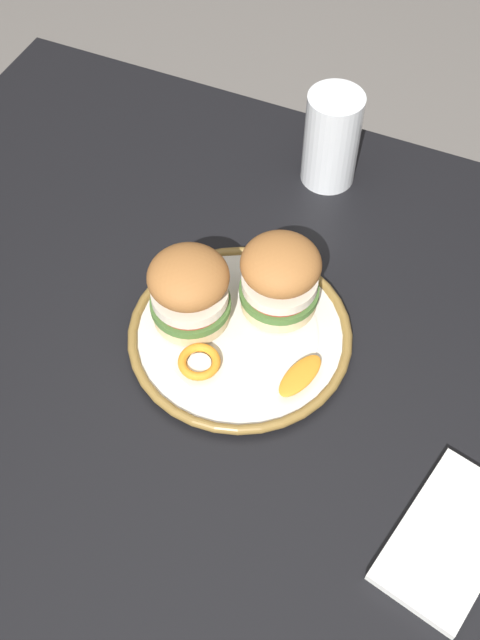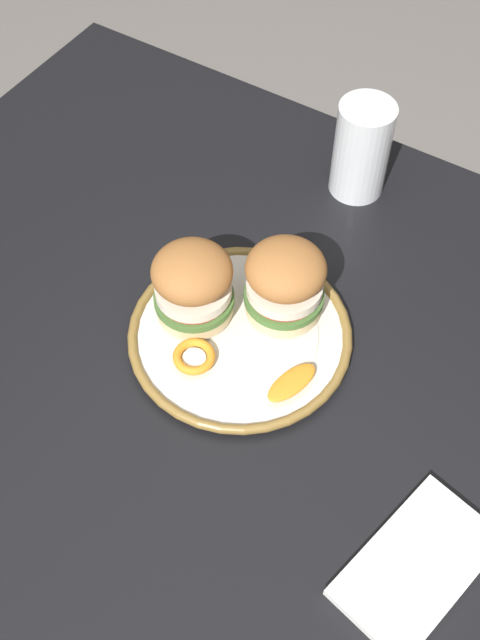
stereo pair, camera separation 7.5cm
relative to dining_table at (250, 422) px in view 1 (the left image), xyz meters
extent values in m
plane|color=slate|center=(0.00, 0.00, -0.64)|extent=(8.00, 8.00, 0.00)
cube|color=black|center=(0.00, 0.00, 0.09)|extent=(1.19, 0.95, 0.03)
cube|color=black|center=(0.53, -0.41, -0.29)|extent=(0.06, 0.06, 0.72)
cylinder|color=silver|center=(0.04, -0.05, 0.11)|extent=(0.25, 0.25, 0.01)
torus|color=olive|center=(0.04, -0.05, 0.11)|extent=(0.27, 0.27, 0.01)
cylinder|color=silver|center=(0.04, -0.05, 0.12)|extent=(0.19, 0.19, 0.00)
cylinder|color=beige|center=(0.10, -0.05, 0.13)|extent=(0.09, 0.09, 0.02)
cylinder|color=#477033|center=(0.10, -0.05, 0.14)|extent=(0.10, 0.10, 0.01)
cylinder|color=#BC3828|center=(0.10, -0.05, 0.15)|extent=(0.09, 0.09, 0.01)
cylinder|color=silver|center=(0.10, -0.05, 0.16)|extent=(0.09, 0.09, 0.01)
ellipsoid|color=#A36633|center=(0.10, -0.05, 0.19)|extent=(0.13, 0.13, 0.05)
cylinder|color=beige|center=(0.01, -0.11, 0.13)|extent=(0.09, 0.09, 0.02)
cylinder|color=#477033|center=(0.01, -0.11, 0.14)|extent=(0.10, 0.10, 0.01)
cylinder|color=#BC3828|center=(0.01, -0.11, 0.15)|extent=(0.09, 0.09, 0.01)
cylinder|color=silver|center=(0.01, -0.11, 0.16)|extent=(0.09, 0.09, 0.01)
ellipsoid|color=#A36633|center=(0.01, -0.11, 0.19)|extent=(0.13, 0.13, 0.05)
torus|color=orange|center=(0.06, 0.01, 0.13)|extent=(0.07, 0.07, 0.01)
cylinder|color=#F4E5C6|center=(0.06, 0.01, 0.12)|extent=(0.03, 0.03, 0.00)
ellipsoid|color=orange|center=(-0.05, -0.02, 0.12)|extent=(0.05, 0.08, 0.01)
cylinder|color=white|center=(0.03, -0.36, 0.17)|extent=(0.08, 0.08, 0.14)
cylinder|color=orange|center=(0.03, -0.36, 0.15)|extent=(0.07, 0.07, 0.09)
cube|color=white|center=(-0.26, 0.09, 0.11)|extent=(0.13, 0.19, 0.01)
camera|label=1|loc=(-0.17, 0.43, 0.88)|focal=43.21mm
camera|label=2|loc=(-0.24, 0.40, 0.88)|focal=43.21mm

